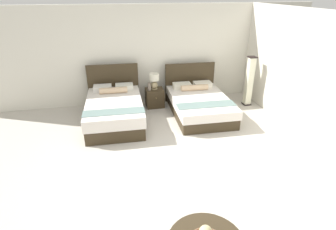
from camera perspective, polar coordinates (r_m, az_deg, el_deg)
ground_plane at (r=5.19m, az=2.22°, el=-10.21°), size 9.54×10.25×0.02m
wall_back at (r=7.68m, az=-3.99°, el=12.47°), size 9.54×0.12×2.63m
wall_side_right at (r=6.29m, az=28.82°, el=6.54°), size 0.12×5.85×2.63m
bed_near_window at (r=6.72m, az=-11.11°, el=1.20°), size 1.40×2.18×1.17m
bed_near_corner at (r=7.09m, az=6.45°, el=2.44°), size 1.47×2.17×1.09m
nightstand at (r=7.49m, az=-2.81°, el=3.65°), size 0.48×0.45×0.50m
table_lamp at (r=7.34m, az=-2.92°, el=7.39°), size 0.27×0.27×0.43m
vase at (r=7.31m, az=-3.93°, el=6.01°), size 0.09×0.09×0.21m
floor_lamp_corner at (r=7.78m, az=16.66°, el=6.76°), size 0.21×0.21×1.35m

